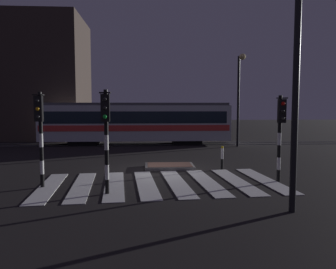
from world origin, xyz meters
name	(u,v)px	position (x,y,z in m)	size (l,w,h in m)	color
ground_plane	(159,170)	(0.00, 0.00, 0.00)	(120.00, 120.00, 0.00)	black
rail_near	(154,145)	(0.00, 10.25, 0.01)	(80.00, 0.12, 0.03)	#59595E
rail_far	(154,143)	(0.00, 11.69, 0.01)	(80.00, 0.12, 0.03)	#59595E
crosswalk_zebra	(162,183)	(0.00, -2.72, 0.01)	(9.37, 5.45, 0.02)	silver
traffic_island	(169,166)	(0.52, 0.50, 0.09)	(2.32, 1.50, 0.18)	slate
traffic_light_corner_near_left	(40,125)	(-4.36, -3.14, 2.28)	(0.36, 0.42, 3.46)	black
traffic_light_corner_near_right	(281,125)	(4.58, -2.76, 2.23)	(0.36, 0.42, 3.37)	black
traffic_light_kerb_mid_left	(106,126)	(-1.90, -4.23, 2.31)	(0.36, 0.42, 3.50)	black
street_lamp_trackside_right	(239,88)	(6.15, 8.75, 4.27)	(0.44, 1.21, 6.66)	black
street_lamp_near_kerb	(301,55)	(3.49, -6.66, 4.28)	(0.44, 1.21, 6.68)	black
tram	(136,122)	(-1.42, 10.96, 1.74)	(14.72, 2.58, 4.15)	silver
bollard_island_edge	(222,158)	(2.96, 0.02, 0.56)	(0.12, 0.12, 1.11)	black
building_backdrop	(18,79)	(-12.71, 17.39, 5.58)	(12.38, 8.00, 11.16)	#382D28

